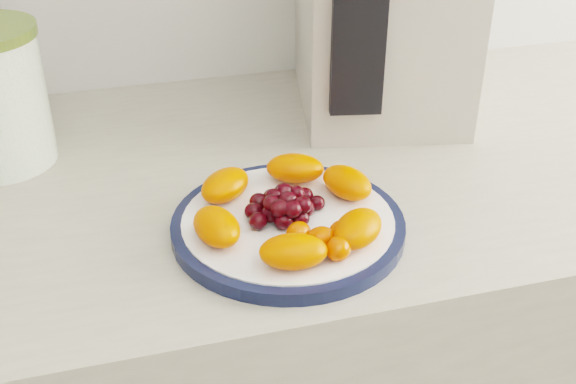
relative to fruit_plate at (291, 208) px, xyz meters
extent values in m
cylinder|color=#111836|center=(0.00, 0.00, -0.02)|extent=(0.25, 0.25, 0.01)
cylinder|color=white|center=(0.00, 0.00, -0.02)|extent=(0.23, 0.23, 0.02)
cube|color=black|center=(0.13, 0.16, 0.16)|extent=(0.07, 0.03, 0.28)
ellipsoid|color=#FF4800|center=(0.07, 0.03, 0.00)|extent=(0.06, 0.08, 0.03)
ellipsoid|color=#FF4800|center=(0.03, 0.08, 0.00)|extent=(0.08, 0.06, 0.03)
ellipsoid|color=#FF4800|center=(-0.06, 0.06, 0.00)|extent=(0.08, 0.08, 0.03)
ellipsoid|color=#FF4800|center=(-0.08, -0.02, 0.00)|extent=(0.06, 0.07, 0.03)
ellipsoid|color=#FF4800|center=(-0.02, -0.08, 0.00)|extent=(0.07, 0.06, 0.03)
ellipsoid|color=#FF4800|center=(0.05, -0.06, 0.00)|extent=(0.08, 0.08, 0.03)
ellipsoid|color=black|center=(0.00, 0.00, -0.01)|extent=(0.02, 0.02, 0.02)
ellipsoid|color=black|center=(0.02, 0.00, -0.01)|extent=(0.02, 0.02, 0.02)
ellipsoid|color=black|center=(0.01, 0.02, -0.01)|extent=(0.02, 0.02, 0.02)
ellipsoid|color=black|center=(-0.01, 0.02, -0.01)|extent=(0.02, 0.02, 0.02)
ellipsoid|color=black|center=(-0.02, 0.00, -0.01)|extent=(0.02, 0.02, 0.02)
ellipsoid|color=black|center=(-0.01, -0.01, -0.01)|extent=(0.02, 0.02, 0.02)
ellipsoid|color=black|center=(0.01, -0.01, -0.01)|extent=(0.02, 0.02, 0.02)
ellipsoid|color=black|center=(0.03, 0.01, -0.01)|extent=(0.02, 0.02, 0.02)
ellipsoid|color=black|center=(0.02, 0.03, -0.01)|extent=(0.02, 0.02, 0.02)
ellipsoid|color=black|center=(0.01, 0.04, -0.01)|extent=(0.02, 0.02, 0.02)
ellipsoid|color=black|center=(-0.01, 0.04, -0.01)|extent=(0.02, 0.02, 0.02)
ellipsoid|color=black|center=(-0.03, 0.03, -0.01)|extent=(0.02, 0.02, 0.02)
ellipsoid|color=black|center=(-0.04, 0.01, -0.01)|extent=(0.02, 0.02, 0.02)
ellipsoid|color=black|center=(-0.04, -0.01, -0.01)|extent=(0.02, 0.02, 0.02)
ellipsoid|color=black|center=(0.00, 0.00, 0.01)|extent=(0.02, 0.02, 0.02)
ellipsoid|color=black|center=(0.01, 0.02, 0.01)|extent=(0.02, 0.02, 0.02)
ellipsoid|color=black|center=(0.00, 0.02, 0.01)|extent=(0.02, 0.02, 0.02)
ellipsoid|color=black|center=(-0.01, 0.02, 0.01)|extent=(0.02, 0.02, 0.02)
ellipsoid|color=black|center=(-0.02, 0.00, 0.01)|extent=(0.02, 0.02, 0.02)
ellipsoid|color=black|center=(-0.01, -0.01, 0.01)|extent=(0.02, 0.02, 0.02)
ellipsoid|color=black|center=(0.00, -0.01, 0.01)|extent=(0.02, 0.02, 0.02)
ellipsoid|color=black|center=(0.01, -0.01, 0.01)|extent=(0.02, 0.02, 0.02)
ellipsoid|color=#EB3E00|center=(0.01, -0.06, 0.00)|extent=(0.03, 0.03, 0.02)
ellipsoid|color=#EB3E00|center=(0.04, -0.05, 0.00)|extent=(0.03, 0.03, 0.02)
ellipsoid|color=#EB3E00|center=(0.03, -0.08, 0.00)|extent=(0.04, 0.04, 0.02)
ellipsoid|color=#EB3E00|center=(0.00, -0.04, 0.00)|extent=(0.04, 0.04, 0.02)
camera|label=1|loc=(-0.17, -0.61, 0.41)|focal=45.00mm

